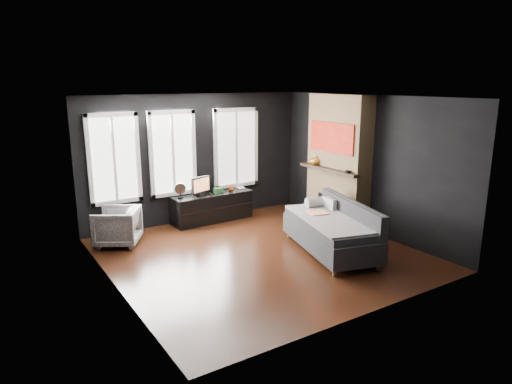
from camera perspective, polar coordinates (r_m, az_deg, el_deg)
floor at (r=8.05m, az=0.55°, el=-7.80°), size 5.00×5.00×0.00m
ceiling at (r=7.49m, az=0.60°, el=11.78°), size 5.00×5.00×0.00m
wall_back at (r=9.81m, az=-7.45°, el=4.21°), size 5.00×0.02×2.70m
wall_left at (r=6.67m, az=-17.72°, el=-0.88°), size 0.02×5.00×2.70m
wall_right at (r=9.24m, az=13.69°, el=3.34°), size 0.02×5.00×2.70m
windows at (r=9.48m, az=-10.03°, el=10.05°), size 4.00×0.16×1.76m
fireplace at (r=9.52m, az=10.26°, el=3.81°), size 0.70×1.62×2.70m
sofa at (r=8.12m, az=9.28°, el=-4.39°), size 1.57×2.32×0.91m
stripe_pillow at (r=8.62m, az=9.11°, el=-1.90°), size 0.12×0.37×0.36m
armchair at (r=8.77m, az=-16.96°, el=-3.93°), size 0.99×1.00×0.77m
media_console at (r=9.90m, az=-5.57°, el=-1.87°), size 1.79×0.62×0.61m
monitor at (r=9.61m, az=-6.92°, el=0.90°), size 0.52×0.27×0.46m
desk_fan at (r=9.47m, az=-9.45°, el=0.21°), size 0.29×0.29×0.33m
mug at (r=10.01m, az=-3.14°, el=0.49°), size 0.13×0.11×0.11m
book at (r=10.21m, az=-2.42°, el=1.09°), size 0.17×0.05×0.23m
storage_box at (r=9.86m, az=-4.74°, el=0.23°), size 0.21×0.15×0.11m
mantel_vase at (r=9.70m, az=7.36°, el=3.99°), size 0.24×0.25×0.20m
mantel_clock at (r=8.98m, az=11.43°, el=2.52°), size 0.14×0.14×0.04m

